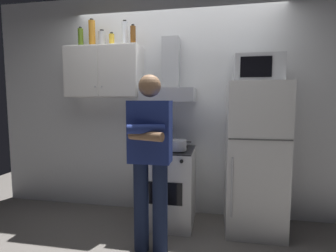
{
  "coord_description": "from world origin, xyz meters",
  "views": [
    {
      "loc": [
        0.48,
        -2.57,
        1.41
      ],
      "look_at": [
        0.0,
        0.0,
        1.15
      ],
      "focal_mm": 27.38,
      "sensor_mm": 36.0,
      "label": 1
    }
  ],
  "objects": [
    {
      "name": "cooking_pot",
      "position": [
        0.08,
        0.13,
        0.93
      ],
      "size": [
        0.3,
        0.2,
        0.11
      ],
      "color": "#B7BABF",
      "rests_on": "stove_oven"
    },
    {
      "name": "refrigerator",
      "position": [
        0.9,
        0.25,
        0.8
      ],
      "size": [
        0.6,
        0.62,
        1.6
      ],
      "color": "silver",
      "rests_on": "ground_plane"
    },
    {
      "name": "bottle_beer_brown",
      "position": [
        -0.48,
        0.36,
        2.16
      ],
      "size": [
        0.06,
        0.06,
        0.24
      ],
      "color": "brown",
      "rests_on": "upper_cabinet"
    },
    {
      "name": "range_hood",
      "position": [
        -0.05,
        0.38,
        1.6
      ],
      "size": [
        0.6,
        0.44,
        0.75
      ],
      "color": "#B7BABF"
    },
    {
      "name": "back_wall_tiled",
      "position": [
        0.0,
        0.6,
        1.35
      ],
      "size": [
        4.8,
        0.1,
        2.7
      ],
      "primitive_type": "cube",
      "color": "white",
      "rests_on": "ground_plane"
    },
    {
      "name": "microwave",
      "position": [
        0.9,
        0.27,
        1.74
      ],
      "size": [
        0.48,
        0.37,
        0.28
      ],
      "color": "#B7BABF",
      "rests_on": "refrigerator"
    },
    {
      "name": "bottle_liquor_amber",
      "position": [
        -0.99,
        0.35,
        2.21
      ],
      "size": [
        0.08,
        0.08,
        0.33
      ],
      "color": "#B7721E",
      "rests_on": "upper_cabinet"
    },
    {
      "name": "stove_oven",
      "position": [
        -0.05,
        0.25,
        0.43
      ],
      "size": [
        0.6,
        0.62,
        0.87
      ],
      "color": "white",
      "rests_on": "ground_plane"
    },
    {
      "name": "bottle_spice_jar",
      "position": [
        -0.74,
        0.34,
        2.12
      ],
      "size": [
        0.06,
        0.06,
        0.16
      ],
      "color": "gold",
      "rests_on": "upper_cabinet"
    },
    {
      "name": "bottle_canister_steel",
      "position": [
        -0.88,
        0.38,
        2.15
      ],
      "size": [
        0.08,
        0.08,
        0.2
      ],
      "color": "#B2B5BA",
      "rests_on": "upper_cabinet"
    },
    {
      "name": "upper_cabinet",
      "position": [
        -0.85,
        0.37,
        1.75
      ],
      "size": [
        0.9,
        0.37,
        0.6
      ],
      "color": "white"
    },
    {
      "name": "bottle_vodka_clear",
      "position": [
        -0.59,
        0.4,
        2.19
      ],
      "size": [
        0.07,
        0.07,
        0.3
      ],
      "color": "silver",
      "rests_on": "upper_cabinet"
    },
    {
      "name": "person_standing",
      "position": [
        -0.1,
        -0.36,
        0.9
      ],
      "size": [
        0.38,
        0.33,
        1.64
      ],
      "color": "#192342",
      "rests_on": "ground_plane"
    },
    {
      "name": "ground_plane",
      "position": [
        0.0,
        0.0,
        0.0
      ],
      "size": [
        7.0,
        7.0,
        0.0
      ],
      "primitive_type": "plane",
      "color": "slate"
    },
    {
      "name": "bottle_olive_oil",
      "position": [
        -1.13,
        0.35,
        2.16
      ],
      "size": [
        0.06,
        0.06,
        0.24
      ],
      "color": "#4C6B19",
      "rests_on": "upper_cabinet"
    }
  ]
}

